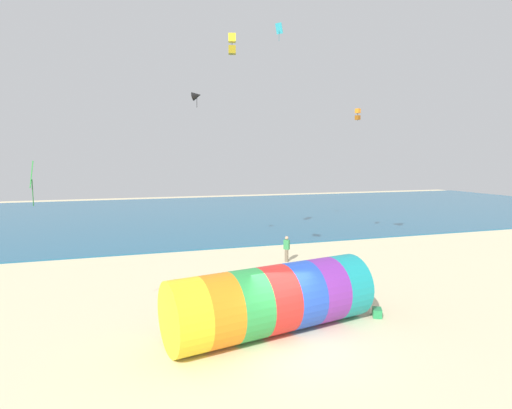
% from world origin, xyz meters
% --- Properties ---
extents(ground_plane, '(120.00, 120.00, 0.00)m').
position_xyz_m(ground_plane, '(0.00, 0.00, 0.00)').
color(ground_plane, beige).
extents(sea, '(120.00, 40.00, 0.10)m').
position_xyz_m(sea, '(0.00, 36.33, 0.05)').
color(sea, '#236084').
rests_on(sea, ground).
extents(giant_inflatable_tube, '(8.40, 4.10, 2.57)m').
position_xyz_m(giant_inflatable_tube, '(-0.20, 1.74, 1.29)').
color(giant_inflatable_tube, yellow).
rests_on(giant_inflatable_tube, ground).
extents(kite_handler, '(0.42, 0.38, 1.60)m').
position_xyz_m(kite_handler, '(4.29, 2.90, 0.81)').
color(kite_handler, '#383D56').
rests_on(kite_handler, ground).
extents(kite_orange_box, '(0.40, 0.40, 0.86)m').
position_xyz_m(kite_orange_box, '(10.79, 14.02, 9.86)').
color(kite_orange_box, orange).
extents(kite_cyan_diamond, '(0.57, 0.61, 1.30)m').
position_xyz_m(kite_cyan_diamond, '(6.03, 17.73, 16.50)').
color(kite_cyan_diamond, '#2DB2C6').
extents(kite_black_delta, '(0.84, 0.80, 1.09)m').
position_xyz_m(kite_black_delta, '(-0.85, 14.73, 10.74)').
color(kite_black_delta, black).
extents(kite_yellow_box, '(0.59, 0.59, 1.39)m').
position_xyz_m(kite_yellow_box, '(1.63, 14.97, 14.28)').
color(kite_yellow_box, yellow).
extents(kite_green_diamond, '(0.28, 0.66, 1.57)m').
position_xyz_m(kite_green_diamond, '(-8.43, 3.45, 6.03)').
color(kite_green_diamond, green).
extents(bystander_near_water, '(0.41, 0.41, 1.67)m').
position_xyz_m(bystander_near_water, '(4.28, 11.46, 0.85)').
color(bystander_near_water, '#726651').
rests_on(bystander_near_water, ground).
extents(cooler_box, '(0.56, 0.63, 0.36)m').
position_xyz_m(cooler_box, '(4.50, 1.82, 0.18)').
color(cooler_box, '#268C4C').
rests_on(cooler_box, ground).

